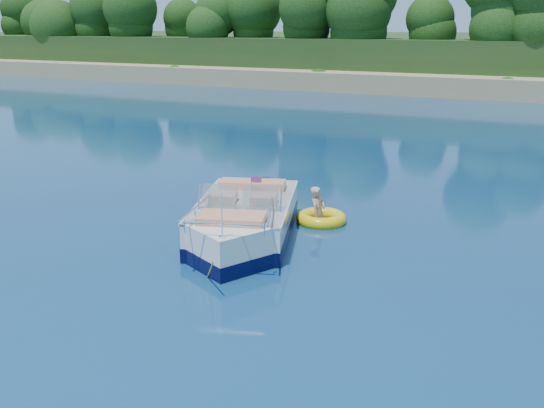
% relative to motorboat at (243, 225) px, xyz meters
% --- Properties ---
extents(ground, '(160.00, 160.00, 0.00)m').
position_rel_motorboat_xyz_m(ground, '(1.89, -1.14, -0.41)').
color(ground, '#0A2246').
rests_on(ground, ground).
extents(shoreline, '(170.00, 59.00, 6.00)m').
position_rel_motorboat_xyz_m(shoreline, '(1.89, 62.63, 0.57)').
color(shoreline, '#927D54').
rests_on(shoreline, ground).
extents(treeline, '(150.00, 7.12, 8.19)m').
position_rel_motorboat_xyz_m(treeline, '(1.93, 39.87, 5.14)').
color(treeline, black).
rests_on(treeline, ground).
extents(motorboat, '(3.55, 6.08, 2.11)m').
position_rel_motorboat_xyz_m(motorboat, '(0.00, 0.00, 0.00)').
color(motorboat, silver).
rests_on(motorboat, ground).
extents(tow_tube, '(1.71, 1.71, 0.36)m').
position_rel_motorboat_xyz_m(tow_tube, '(1.18, 2.22, -0.32)').
color(tow_tube, yellow).
rests_on(tow_tube, ground).
extents(boy, '(0.41, 0.83, 1.58)m').
position_rel_motorboat_xyz_m(boy, '(1.13, 2.13, -0.41)').
color(boy, tan).
rests_on(boy, ground).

